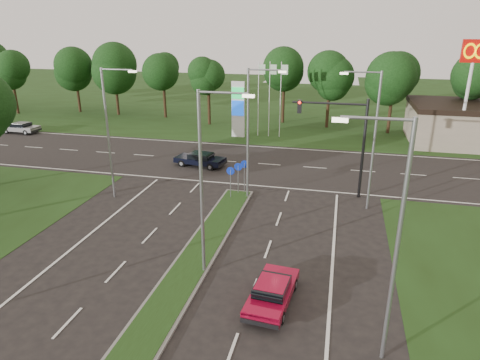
# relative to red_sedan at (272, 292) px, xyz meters

# --- Properties ---
(ground) EXTENTS (160.00, 160.00, 0.00)m
(ground) POSITION_rel_red_sedan_xyz_m (-4.49, -4.30, -0.59)
(ground) COLOR black
(ground) RESTS_ON ground
(verge_far) EXTENTS (160.00, 50.00, 0.02)m
(verge_far) POSITION_rel_red_sedan_xyz_m (-4.49, 50.70, -0.59)
(verge_far) COLOR #1D3411
(verge_far) RESTS_ON ground
(cross_road) EXTENTS (160.00, 12.00, 0.02)m
(cross_road) POSITION_rel_red_sedan_xyz_m (-4.49, 19.70, -0.59)
(cross_road) COLOR black
(cross_road) RESTS_ON ground
(median_kerb) EXTENTS (2.00, 26.00, 0.12)m
(median_kerb) POSITION_rel_red_sedan_xyz_m (-4.49, -0.30, -0.53)
(median_kerb) COLOR slate
(median_kerb) RESTS_ON ground
(streetlight_median_near) EXTENTS (2.53, 0.22, 9.00)m
(streetlight_median_near) POSITION_rel_red_sedan_xyz_m (-3.49, 1.70, 4.49)
(streetlight_median_near) COLOR gray
(streetlight_median_near) RESTS_ON ground
(streetlight_median_far) EXTENTS (2.53, 0.22, 9.00)m
(streetlight_median_far) POSITION_rel_red_sedan_xyz_m (-3.49, 11.70, 4.49)
(streetlight_median_far) COLOR gray
(streetlight_median_far) RESTS_ON ground
(streetlight_left_far) EXTENTS (2.53, 0.22, 9.00)m
(streetlight_left_far) POSITION_rel_red_sedan_xyz_m (-12.79, 9.70, 4.49)
(streetlight_left_far) COLOR gray
(streetlight_left_far) RESTS_ON ground
(streetlight_right_far) EXTENTS (2.53, 0.22, 9.00)m
(streetlight_right_far) POSITION_rel_red_sedan_xyz_m (4.31, 11.70, 4.49)
(streetlight_right_far) COLOR gray
(streetlight_right_far) RESTS_ON ground
(streetlight_right_near) EXTENTS (2.53, 0.22, 9.00)m
(streetlight_right_near) POSITION_rel_red_sedan_xyz_m (4.31, -2.30, 4.49)
(streetlight_right_near) COLOR gray
(streetlight_right_near) RESTS_ON ground
(traffic_signal) EXTENTS (5.10, 0.42, 7.00)m
(traffic_signal) POSITION_rel_red_sedan_xyz_m (2.70, 13.70, 4.07)
(traffic_signal) COLOR black
(traffic_signal) RESTS_ON ground
(median_signs) EXTENTS (1.16, 1.76, 2.38)m
(median_signs) POSITION_rel_red_sedan_xyz_m (-4.49, 12.10, 1.13)
(median_signs) COLOR gray
(median_signs) RESTS_ON ground
(gas_pylon) EXTENTS (5.80, 1.26, 8.00)m
(gas_pylon) POSITION_rel_red_sedan_xyz_m (-8.28, 28.75, 2.61)
(gas_pylon) COLOR silver
(gas_pylon) RESTS_ON ground
(mcdonalds_sign) EXTENTS (2.20, 0.47, 10.40)m
(mcdonalds_sign) POSITION_rel_red_sedan_xyz_m (13.51, 27.67, 7.40)
(mcdonalds_sign) COLOR silver
(mcdonalds_sign) RESTS_ON ground
(treeline_far) EXTENTS (6.00, 6.00, 9.90)m
(treeline_far) POSITION_rel_red_sedan_xyz_m (-4.39, 35.63, 6.24)
(treeline_far) COLOR black
(treeline_far) RESTS_ON ground
(red_sedan) EXTENTS (1.99, 4.11, 1.09)m
(red_sedan) POSITION_rel_red_sedan_xyz_m (0.00, 0.00, 0.00)
(red_sedan) COLOR maroon
(red_sedan) RESTS_ON ground
(navy_sedan) EXTENTS (4.51, 2.38, 1.18)m
(navy_sedan) POSITION_rel_red_sedan_xyz_m (-9.26, 17.87, 0.05)
(navy_sedan) COLOR black
(navy_sedan) RESTS_ON ground
(far_car_a) EXTENTS (4.16, 1.91, 1.18)m
(far_car_a) POSITION_rel_red_sedan_xyz_m (-32.93, 24.70, 0.05)
(far_car_a) COLOR gray
(far_car_a) RESTS_ON ground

